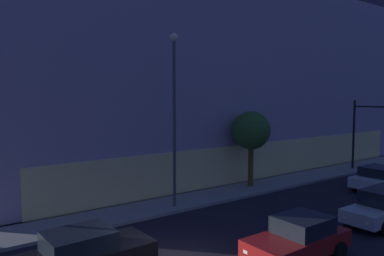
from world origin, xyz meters
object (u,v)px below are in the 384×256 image
object	(u,v)px
modern_building	(160,74)
traffic_light_far_corner	(374,124)
car_black	(86,254)
car_silver	(383,206)
car_red	(298,239)
sidewalk_tree	(251,131)
street_lamp_sidewalk	(174,101)
car_white	(381,178)

from	to	relation	value
modern_building	traffic_light_far_corner	size ratio (longest dim) A/B	6.58
car_black	car_silver	distance (m)	13.85
car_red	car_silver	distance (m)	6.65
sidewalk_tree	car_red	bearing A→B (deg)	-125.77
street_lamp_sidewalk	car_silver	distance (m)	11.52
traffic_light_far_corner	street_lamp_sidewalk	world-z (taller)	street_lamp_sidewalk
car_black	traffic_light_far_corner	bearing A→B (deg)	7.67
car_black	modern_building	bearing A→B (deg)	53.39
modern_building	sidewalk_tree	bearing A→B (deg)	-99.41
car_red	car_silver	xyz separation A→B (m)	(6.65, 0.22, 0.02)
traffic_light_far_corner	street_lamp_sidewalk	size ratio (longest dim) A/B	0.61
sidewalk_tree	car_white	bearing A→B (deg)	-40.07
traffic_light_far_corner	car_silver	world-z (taller)	traffic_light_far_corner
modern_building	sidewalk_tree	size ratio (longest dim) A/B	7.43
street_lamp_sidewalk	car_red	world-z (taller)	street_lamp_sidewalk
modern_building	sidewalk_tree	xyz separation A→B (m)	(-2.61, -15.77, -4.59)
modern_building	car_black	world-z (taller)	modern_building
modern_building	car_black	bearing A→B (deg)	-126.61
traffic_light_far_corner	car_silver	size ratio (longest dim) A/B	1.20
street_lamp_sidewalk	car_black	distance (m)	9.57
sidewalk_tree	car_silver	distance (m)	9.16
traffic_light_far_corner	car_red	distance (m)	19.10
traffic_light_far_corner	car_white	size ratio (longest dim) A/B	1.26
sidewalk_tree	car_red	size ratio (longest dim) A/B	1.18
street_lamp_sidewalk	modern_building	bearing A→B (deg)	61.02
modern_building	car_silver	distance (m)	25.68
car_red	car_white	distance (m)	13.26
traffic_light_far_corner	sidewalk_tree	size ratio (longest dim) A/B	1.13
car_black	car_white	distance (m)	19.65
traffic_light_far_corner	street_lamp_sidewalk	bearing A→B (deg)	175.43
car_white	modern_building	bearing A→B (deg)	100.16
traffic_light_far_corner	car_silver	distance (m)	13.09
car_red	car_white	size ratio (longest dim) A/B	0.94
car_white	sidewalk_tree	bearing A→B (deg)	139.93
sidewalk_tree	car_black	bearing A→B (deg)	-157.16
car_white	traffic_light_far_corner	bearing A→B (deg)	32.61
car_black	car_silver	xyz separation A→B (m)	(13.50, -3.08, -0.00)
traffic_light_far_corner	car_red	bearing A→B (deg)	-159.51
street_lamp_sidewalk	car_black	world-z (taller)	street_lamp_sidewalk
street_lamp_sidewalk	car_white	distance (m)	14.65
sidewalk_tree	car_silver	bearing A→B (deg)	-88.32
traffic_light_far_corner	car_red	world-z (taller)	traffic_light_far_corner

